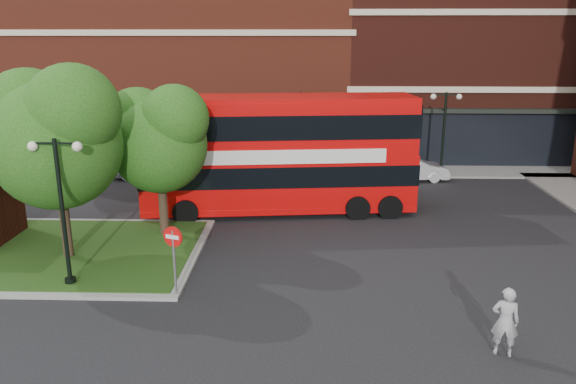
{
  "coord_description": "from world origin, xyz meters",
  "views": [
    {
      "loc": [
        2.26,
        -16.7,
        8.19
      ],
      "look_at": [
        1.61,
        4.87,
        2.0
      ],
      "focal_mm": 35.0,
      "sensor_mm": 36.0,
      "label": 1
    }
  ],
  "objects_px": {
    "bus": "(279,147)",
    "car_white": "(411,169)",
    "woman": "(505,321)",
    "car_silver": "(149,166)"
  },
  "relations": [
    {
      "from": "bus",
      "to": "car_white",
      "type": "relative_size",
      "value": 3.02
    },
    {
      "from": "bus",
      "to": "woman",
      "type": "distance_m",
      "value": 13.82
    },
    {
      "from": "bus",
      "to": "car_silver",
      "type": "bearing_deg",
      "value": 136.49
    },
    {
      "from": "woman",
      "to": "bus",
      "type": "bearing_deg",
      "value": -46.37
    },
    {
      "from": "woman",
      "to": "car_silver",
      "type": "relative_size",
      "value": 0.45
    },
    {
      "from": "woman",
      "to": "car_silver",
      "type": "height_order",
      "value": "woman"
    },
    {
      "from": "car_silver",
      "to": "car_white",
      "type": "height_order",
      "value": "car_silver"
    },
    {
      "from": "bus",
      "to": "woman",
      "type": "xyz_separation_m",
      "value": [
        6.43,
        -12.04,
        -2.15
      ]
    },
    {
      "from": "woman",
      "to": "car_white",
      "type": "distance_m",
      "value": 18.02
    },
    {
      "from": "bus",
      "to": "car_white",
      "type": "distance_m",
      "value": 9.68
    }
  ]
}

